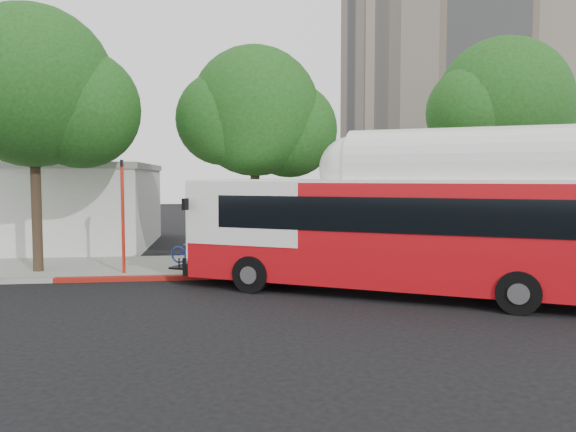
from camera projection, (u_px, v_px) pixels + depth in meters
name	position (u px, v px, depth m)	size (l,w,h in m)	color
ground	(303.00, 301.00, 16.20)	(120.00, 120.00, 0.00)	black
sidewalk	(279.00, 264.00, 22.64)	(60.00, 5.00, 0.15)	gray
curb_strip	(287.00, 275.00, 20.06)	(60.00, 0.30, 0.15)	gray
red_curb_segment	(202.00, 277.00, 19.71)	(10.00, 0.32, 0.16)	maroon
street_tree_left	(47.00, 93.00, 20.24)	(6.67, 5.80, 9.74)	#2D2116
street_tree_mid	(265.00, 117.00, 21.72)	(5.75, 5.00, 8.62)	#2D2116
street_tree_right	(513.00, 111.00, 22.68)	(6.21, 5.40, 9.18)	#2D2116
apartment_tower	(475.00, 1.00, 44.83)	(18.00, 18.00, 37.00)	tan
transit_bus	(394.00, 234.00, 16.98)	(13.13, 8.42, 4.03)	#BB0C13
signal_pole	(123.00, 217.00, 20.00)	(0.12, 0.40, 4.20)	red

